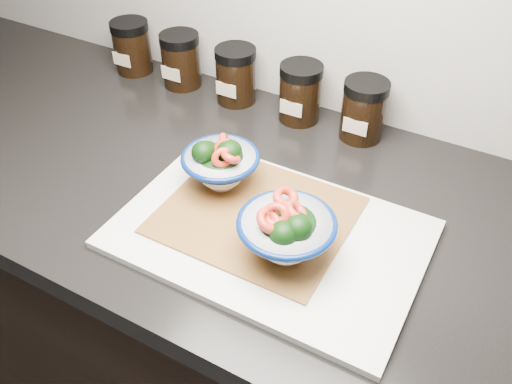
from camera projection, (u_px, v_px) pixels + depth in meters
The scene contains 11 objects.
cabinet at pixel (225, 339), 1.23m from camera, with size 3.43×0.58×0.86m, color black.
countertop at pixel (216, 187), 0.93m from camera, with size 3.50×0.60×0.04m, color black.
cutting_board at pixel (269, 234), 0.81m from camera, with size 0.45×0.30×0.01m, color silver.
bamboo_mat at pixel (256, 215), 0.83m from camera, with size 0.28×0.24×0.00m, color #A66F32.
bowl_left at pixel (220, 164), 0.86m from camera, with size 0.13×0.13×0.10m.
bowl_right at pixel (287, 232), 0.74m from camera, with size 0.14×0.14×0.10m.
spice_jar_a at pixel (132, 47), 1.18m from camera, with size 0.08×0.08×0.11m.
spice_jar_b at pixel (181, 60), 1.13m from camera, with size 0.08×0.08×0.11m.
spice_jar_c at pixel (236, 75), 1.08m from camera, with size 0.08×0.08×0.11m.
spice_jar_d at pixel (300, 93), 1.03m from camera, with size 0.08×0.08×0.11m.
spice_jar_e at pixel (364, 110), 0.98m from camera, with size 0.08×0.08×0.11m.
Camera 1 is at (0.41, 0.86, 1.48)m, focal length 38.00 mm.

